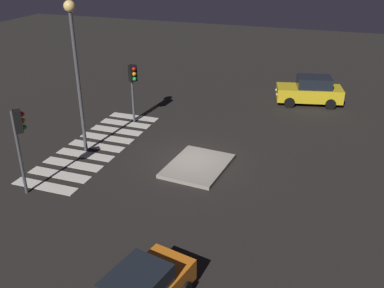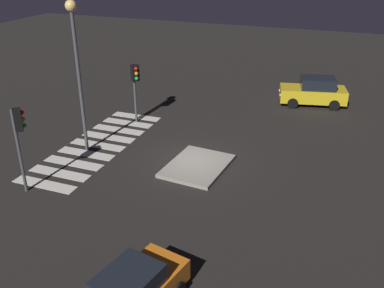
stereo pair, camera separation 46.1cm
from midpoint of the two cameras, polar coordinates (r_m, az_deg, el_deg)
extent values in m
plane|color=black|center=(22.09, -0.60, -2.35)|extent=(80.00, 80.00, 0.00)
cube|color=gray|center=(21.49, 0.14, -2.92)|extent=(3.86, 3.04, 0.18)
cube|color=black|center=(13.11, -8.47, -17.76)|extent=(2.15, 1.81, 0.61)
cylinder|color=black|center=(14.95, -7.17, -16.56)|extent=(0.63, 0.34, 0.60)
sphere|color=#F2EABF|center=(14.96, -4.56, -14.66)|extent=(0.20, 0.20, 0.20)
sphere|color=#F2EABF|center=(14.57, -1.65, -15.84)|extent=(0.20, 0.20, 0.20)
cube|color=gold|center=(30.92, 14.82, 6.52)|extent=(2.80, 4.69, 0.90)
cube|color=black|center=(30.73, 15.48, 7.92)|extent=(2.17, 2.57, 0.73)
cylinder|color=black|center=(30.02, 12.37, 5.39)|extent=(0.41, 0.75, 0.71)
cylinder|color=black|center=(31.76, 12.10, 6.51)|extent=(0.41, 0.75, 0.71)
cylinder|color=black|center=(30.42, 17.48, 5.07)|extent=(0.41, 0.75, 0.71)
cylinder|color=black|center=(32.14, 16.96, 6.19)|extent=(0.41, 0.75, 0.71)
sphere|color=#F2EABF|center=(30.20, 10.88, 6.46)|extent=(0.24, 0.24, 0.24)
sphere|color=#F2EABF|center=(31.18, 10.77, 7.06)|extent=(0.24, 0.24, 0.24)
cylinder|color=#47474C|center=(20.02, -22.52, -1.20)|extent=(0.14, 0.14, 3.92)
cube|color=black|center=(19.45, -22.70, 2.80)|extent=(0.54, 0.53, 0.96)
sphere|color=red|center=(19.35, -22.27, 3.71)|extent=(0.22, 0.22, 0.22)
sphere|color=orange|center=(19.45, -22.13, 2.89)|extent=(0.22, 0.22, 0.22)
sphere|color=green|center=(19.55, -21.98, 2.08)|extent=(0.22, 0.22, 0.22)
cylinder|color=#47474C|center=(26.65, -8.37, 6.56)|extent=(0.14, 0.14, 3.66)
cube|color=black|center=(26.10, -8.38, 9.27)|extent=(0.54, 0.52, 0.96)
sphere|color=red|center=(25.85, -8.22, 9.82)|extent=(0.22, 0.22, 0.22)
sphere|color=orange|center=(25.93, -8.18, 9.18)|extent=(0.22, 0.22, 0.22)
sphere|color=green|center=(26.01, -8.14, 8.54)|extent=(0.22, 0.22, 0.22)
cylinder|color=#47474C|center=(22.64, -15.36, 7.47)|extent=(0.18, 0.18, 7.34)
sphere|color=#F9D172|center=(21.84, -16.55, 17.12)|extent=(0.56, 0.56, 0.56)
cube|color=silver|center=(28.02, -8.17, 3.55)|extent=(0.70, 3.20, 0.02)
cube|color=silver|center=(27.08, -9.27, 2.70)|extent=(0.70, 3.20, 0.02)
cube|color=silver|center=(26.17, -10.45, 1.78)|extent=(0.70, 3.20, 0.02)
cube|color=silver|center=(25.27, -11.70, 0.80)|extent=(0.70, 3.20, 0.02)
cube|color=silver|center=(24.39, -13.05, -0.25)|extent=(0.70, 3.20, 0.02)
cube|color=silver|center=(23.53, -14.50, -1.38)|extent=(0.70, 3.20, 0.02)
cube|color=silver|center=(22.70, -16.06, -2.59)|extent=(0.70, 3.20, 0.02)
cube|color=silver|center=(21.90, -17.74, -3.89)|extent=(0.70, 3.20, 0.02)
cube|color=silver|center=(21.13, -19.55, -5.29)|extent=(0.70, 3.20, 0.02)
camera|label=1|loc=(0.23, -90.61, -0.29)|focal=40.23mm
camera|label=2|loc=(0.23, 89.39, 0.29)|focal=40.23mm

